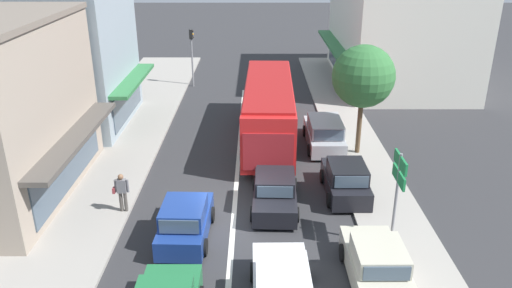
# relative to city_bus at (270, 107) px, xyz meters

# --- Properties ---
(ground_plane) EXTENTS (140.00, 140.00, 0.00)m
(ground_plane) POSITION_rel_city_bus_xyz_m (-1.57, -8.52, -1.88)
(ground_plane) COLOR #2D2D30
(lane_centre_line) EXTENTS (0.20, 28.00, 0.01)m
(lane_centre_line) POSITION_rel_city_bus_xyz_m (-1.57, -4.52, -1.88)
(lane_centre_line) COLOR silver
(lane_centre_line) RESTS_ON ground
(sidewalk_left) EXTENTS (5.20, 44.00, 0.14)m
(sidewalk_left) POSITION_rel_city_bus_xyz_m (-8.37, -2.52, -1.81)
(sidewalk_left) COLOR gray
(sidewalk_left) RESTS_ON ground
(kerb_right) EXTENTS (2.80, 44.00, 0.12)m
(kerb_right) POSITION_rel_city_bus_xyz_m (4.63, -2.52, -1.82)
(kerb_right) COLOR gray
(kerb_right) RESTS_ON ground
(shopfront_mid_block) EXTENTS (8.12, 7.79, 8.43)m
(shopfront_mid_block) POSITION_rel_city_bus_xyz_m (-11.75, 2.41, 2.33)
(shopfront_mid_block) COLOR #84939E
(shopfront_mid_block) RESTS_ON ground
(building_right_far) EXTENTS (9.43, 13.79, 8.85)m
(building_right_far) POSITION_rel_city_bus_xyz_m (9.92, 12.04, 2.54)
(building_right_far) COLOR silver
(building_right_far) RESTS_ON ground
(city_bus) EXTENTS (2.95, 10.92, 3.23)m
(city_bus) POSITION_rel_city_bus_xyz_m (0.00, 0.00, 0.00)
(city_bus) COLOR red
(city_bus) RESTS_ON ground
(hatchback_behind_bus_mid) EXTENTS (1.91, 3.75, 1.54)m
(hatchback_behind_bus_mid) POSITION_rel_city_bus_xyz_m (-3.27, -9.81, -1.17)
(hatchback_behind_bus_mid) COLOR navy
(hatchback_behind_bus_mid) RESTS_ON ground
(sedan_queue_far_back) EXTENTS (2.02, 4.26, 1.47)m
(sedan_queue_far_back) POSITION_rel_city_bus_xyz_m (0.10, -7.39, -1.22)
(sedan_queue_far_back) COLOR black
(sedan_queue_far_back) RESTS_ON ground
(parked_sedan_kerb_front) EXTENTS (1.92, 4.21, 1.47)m
(parked_sedan_kerb_front) POSITION_rel_city_bus_xyz_m (3.18, -12.47, -1.22)
(parked_sedan_kerb_front) COLOR #B7B29E
(parked_sedan_kerb_front) RESTS_ON ground
(parked_hatchback_kerb_second) EXTENTS (1.84, 3.71, 1.54)m
(parked_hatchback_kerb_second) POSITION_rel_city_bus_xyz_m (3.17, -6.45, -1.17)
(parked_hatchback_kerb_second) COLOR black
(parked_hatchback_kerb_second) RESTS_ON ground
(parked_wagon_kerb_third) EXTENTS (1.95, 4.51, 1.58)m
(parked_wagon_kerb_third) POSITION_rel_city_bus_xyz_m (2.93, -1.03, -1.14)
(parked_wagon_kerb_third) COLOR #9EA3A8
(parked_wagon_kerb_third) RESTS_ON ground
(traffic_light_downstreet) EXTENTS (0.33, 0.24, 4.20)m
(traffic_light_downstreet) POSITION_rel_city_bus_xyz_m (-5.35, 10.56, 0.97)
(traffic_light_downstreet) COLOR gray
(traffic_light_downstreet) RESTS_ON ground
(directional_road_sign) EXTENTS (0.10, 1.40, 3.60)m
(directional_road_sign) POSITION_rel_city_bus_xyz_m (4.22, -10.24, 0.82)
(directional_road_sign) COLOR gray
(directional_road_sign) RESTS_ON ground
(street_tree_right) EXTENTS (3.05, 3.05, 5.63)m
(street_tree_right) POSITION_rel_city_bus_xyz_m (4.51, -2.08, 2.21)
(street_tree_right) COLOR brown
(street_tree_right) RESTS_ON ground
(pedestrian_with_handbag_near) EXTENTS (0.65, 0.25, 1.63)m
(pedestrian_with_handbag_near) POSITION_rel_city_bus_xyz_m (-6.00, -8.05, -0.81)
(pedestrian_with_handbag_near) COLOR #4C4742
(pedestrian_with_handbag_near) RESTS_ON sidewalk_left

